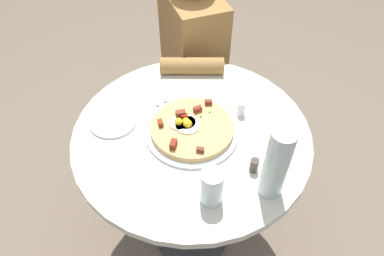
{
  "coord_description": "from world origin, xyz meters",
  "views": [
    {
      "loc": [
        -0.81,
        0.29,
        1.67
      ],
      "look_at": [
        -0.0,
        -0.0,
        0.75
      ],
      "focal_mm": 33.73,
      "sensor_mm": 36.0,
      "label": 1
    }
  ],
  "objects_px": {
    "bread_plate": "(113,121)",
    "water_glass": "(212,187)",
    "knife": "(146,93)",
    "salt_shaker": "(241,109)",
    "fork": "(153,89)",
    "pepper_shaker": "(254,166)",
    "dining_table": "(192,161)",
    "water_bottle": "(276,164)",
    "person_seated": "(192,72)",
    "pizza_plate": "(192,131)",
    "breakfast_pizza": "(192,127)"
  },
  "relations": [
    {
      "from": "pizza_plate",
      "to": "salt_shaker",
      "type": "height_order",
      "value": "salt_shaker"
    },
    {
      "from": "person_seated",
      "to": "pepper_shaker",
      "type": "distance_m",
      "value": 0.84
    },
    {
      "from": "dining_table",
      "to": "pizza_plate",
      "type": "distance_m",
      "value": 0.18
    },
    {
      "from": "fork",
      "to": "salt_shaker",
      "type": "distance_m",
      "value": 0.36
    },
    {
      "from": "dining_table",
      "to": "water_bottle",
      "type": "xyz_separation_m",
      "value": [
        -0.31,
        -0.14,
        0.3
      ]
    },
    {
      "from": "breakfast_pizza",
      "to": "pizza_plate",
      "type": "bearing_deg",
      "value": -122.03
    },
    {
      "from": "dining_table",
      "to": "fork",
      "type": "relative_size",
      "value": 4.69
    },
    {
      "from": "breakfast_pizza",
      "to": "salt_shaker",
      "type": "distance_m",
      "value": 0.2
    },
    {
      "from": "knife",
      "to": "salt_shaker",
      "type": "relative_size",
      "value": 3.1
    },
    {
      "from": "bread_plate",
      "to": "water_bottle",
      "type": "distance_m",
      "value": 0.61
    },
    {
      "from": "breakfast_pizza",
      "to": "water_glass",
      "type": "xyz_separation_m",
      "value": [
        -0.28,
        0.04,
        0.04
      ]
    },
    {
      "from": "water_bottle",
      "to": "breakfast_pizza",
      "type": "bearing_deg",
      "value": 25.06
    },
    {
      "from": "bread_plate",
      "to": "fork",
      "type": "distance_m",
      "value": 0.22
    },
    {
      "from": "person_seated",
      "to": "salt_shaker",
      "type": "xyz_separation_m",
      "value": [
        -0.56,
        0.01,
        0.25
      ]
    },
    {
      "from": "person_seated",
      "to": "water_glass",
      "type": "xyz_separation_m",
      "value": [
        -0.85,
        0.25,
        0.29
      ]
    },
    {
      "from": "dining_table",
      "to": "pepper_shaker",
      "type": "relative_size",
      "value": 16.5
    },
    {
      "from": "knife",
      "to": "salt_shaker",
      "type": "distance_m",
      "value": 0.38
    },
    {
      "from": "pizza_plate",
      "to": "knife",
      "type": "bearing_deg",
      "value": 21.99
    },
    {
      "from": "pizza_plate",
      "to": "bread_plate",
      "type": "distance_m",
      "value": 0.29
    },
    {
      "from": "fork",
      "to": "water_bottle",
      "type": "height_order",
      "value": "water_bottle"
    },
    {
      "from": "pizza_plate",
      "to": "pepper_shaker",
      "type": "xyz_separation_m",
      "value": [
        -0.22,
        -0.13,
        0.02
      ]
    },
    {
      "from": "dining_table",
      "to": "breakfast_pizza",
      "type": "relative_size",
      "value": 2.91
    },
    {
      "from": "dining_table",
      "to": "person_seated",
      "type": "bearing_deg",
      "value": -20.1
    },
    {
      "from": "person_seated",
      "to": "salt_shaker",
      "type": "relative_size",
      "value": 19.55
    },
    {
      "from": "person_seated",
      "to": "breakfast_pizza",
      "type": "bearing_deg",
      "value": 159.87
    },
    {
      "from": "pizza_plate",
      "to": "water_bottle",
      "type": "bearing_deg",
      "value": -155.24
    },
    {
      "from": "knife",
      "to": "breakfast_pizza",
      "type": "bearing_deg",
      "value": -176.0
    },
    {
      "from": "bread_plate",
      "to": "water_glass",
      "type": "height_order",
      "value": "water_glass"
    },
    {
      "from": "knife",
      "to": "pepper_shaker",
      "type": "relative_size",
      "value": 3.52
    },
    {
      "from": "bread_plate",
      "to": "salt_shaker",
      "type": "xyz_separation_m",
      "value": [
        -0.12,
        -0.45,
        0.02
      ]
    },
    {
      "from": "bread_plate",
      "to": "person_seated",
      "type": "bearing_deg",
      "value": -46.79
    },
    {
      "from": "water_glass",
      "to": "pepper_shaker",
      "type": "relative_size",
      "value": 2.49
    },
    {
      "from": "knife",
      "to": "pepper_shaker",
      "type": "bearing_deg",
      "value": -171.76
    },
    {
      "from": "dining_table",
      "to": "person_seated",
      "type": "xyz_separation_m",
      "value": [
        0.58,
        -0.21,
        -0.05
      ]
    },
    {
      "from": "breakfast_pizza",
      "to": "bread_plate",
      "type": "height_order",
      "value": "breakfast_pizza"
    },
    {
      "from": "knife",
      "to": "water_glass",
      "type": "bearing_deg",
      "value": 169.21
    },
    {
      "from": "bread_plate",
      "to": "salt_shaker",
      "type": "distance_m",
      "value": 0.47
    },
    {
      "from": "fork",
      "to": "pepper_shaker",
      "type": "relative_size",
      "value": 3.52
    },
    {
      "from": "dining_table",
      "to": "salt_shaker",
      "type": "xyz_separation_m",
      "value": [
        0.02,
        -0.2,
        0.2
      ]
    },
    {
      "from": "person_seated",
      "to": "knife",
      "type": "xyz_separation_m",
      "value": [
        -0.33,
        0.31,
        0.23
      ]
    },
    {
      "from": "bread_plate",
      "to": "water_glass",
      "type": "xyz_separation_m",
      "value": [
        -0.42,
        -0.21,
        0.06
      ]
    },
    {
      "from": "dining_table",
      "to": "water_glass",
      "type": "height_order",
      "value": "water_glass"
    },
    {
      "from": "water_glass",
      "to": "salt_shaker",
      "type": "relative_size",
      "value": 2.19
    },
    {
      "from": "water_bottle",
      "to": "salt_shaker",
      "type": "bearing_deg",
      "value": -9.94
    },
    {
      "from": "dining_table",
      "to": "person_seated",
      "type": "height_order",
      "value": "person_seated"
    },
    {
      "from": "bread_plate",
      "to": "knife",
      "type": "relative_size",
      "value": 0.97
    },
    {
      "from": "fork",
      "to": "water_bottle",
      "type": "distance_m",
      "value": 0.62
    },
    {
      "from": "fork",
      "to": "knife",
      "type": "bearing_deg",
      "value": 90.0
    },
    {
      "from": "fork",
      "to": "water_glass",
      "type": "distance_m",
      "value": 0.54
    },
    {
      "from": "water_bottle",
      "to": "salt_shaker",
      "type": "xyz_separation_m",
      "value": [
        0.33,
        -0.06,
        -0.1
      ]
    }
  ]
}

